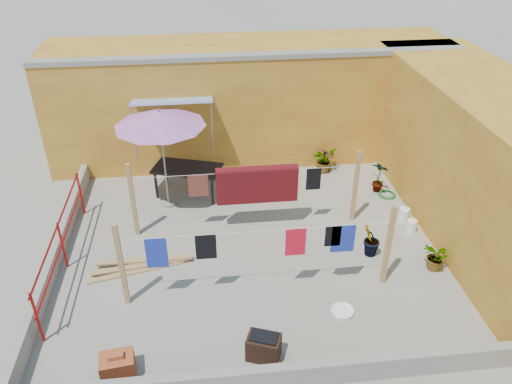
# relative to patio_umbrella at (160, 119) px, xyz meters

# --- Properties ---
(ground) EXTENTS (80.00, 80.00, 0.00)m
(ground) POSITION_rel_patio_umbrella_xyz_m (1.84, -1.98, -2.27)
(ground) COLOR #9E998E
(ground) RESTS_ON ground
(wall_back) EXTENTS (11.00, 3.27, 3.21)m
(wall_back) POSITION_rel_patio_umbrella_xyz_m (2.34, 2.71, -0.66)
(wall_back) COLOR gold
(wall_back) RESTS_ON ground
(wall_right) EXTENTS (2.40, 9.00, 3.20)m
(wall_right) POSITION_rel_patio_umbrella_xyz_m (7.04, -1.98, -0.67)
(wall_right) COLOR gold
(wall_right) RESTS_ON ground
(parapet_front) EXTENTS (8.30, 0.16, 0.44)m
(parapet_front) POSITION_rel_patio_umbrella_xyz_m (1.84, -5.56, -2.05)
(parapet_front) COLOR gray
(parapet_front) RESTS_ON ground
(parapet_left) EXTENTS (0.16, 7.30, 0.44)m
(parapet_left) POSITION_rel_patio_umbrella_xyz_m (-2.24, -1.98, -2.05)
(parapet_left) COLOR gray
(parapet_left) RESTS_ON ground
(red_railing) EXTENTS (0.05, 4.20, 1.10)m
(red_railing) POSITION_rel_patio_umbrella_xyz_m (-2.01, -2.18, -1.55)
(red_railing) COLOR #A61011
(red_railing) RESTS_ON ground
(clothesline_rig) EXTENTS (5.09, 2.35, 1.80)m
(clothesline_rig) POSITION_rel_patio_umbrella_xyz_m (2.03, -1.46, -1.20)
(clothesline_rig) COLOR tan
(clothesline_rig) RESTS_ON ground
(patio_umbrella) EXTENTS (2.77, 2.77, 2.53)m
(patio_umbrella) POSITION_rel_patio_umbrella_xyz_m (0.00, 0.00, 0.00)
(patio_umbrella) COLOR gray
(patio_umbrella) RESTS_ON ground
(outdoor_table) EXTENTS (1.85, 1.32, 0.78)m
(outdoor_table) POSITION_rel_patio_umbrella_xyz_m (0.50, 0.42, -1.57)
(outdoor_table) COLOR black
(outdoor_table) RESTS_ON ground
(brick_stack) EXTENTS (0.58, 0.46, 0.47)m
(brick_stack) POSITION_rel_patio_umbrella_xyz_m (-0.63, -5.05, -2.07)
(brick_stack) COLOR #B34E29
(brick_stack) RESTS_ON ground
(lumber_pile) EXTENTS (2.12, 0.62, 0.13)m
(lumber_pile) POSITION_rel_patio_umbrella_xyz_m (-0.50, -2.41, -2.21)
(lumber_pile) COLOR tan
(lumber_pile) RESTS_ON ground
(brazier) EXTENTS (0.64, 0.53, 0.49)m
(brazier) POSITION_rel_patio_umbrella_xyz_m (1.74, -4.96, -2.03)
(brazier) COLOR black
(brazier) RESTS_ON ground
(white_basin) EXTENTS (0.43, 0.43, 0.08)m
(white_basin) POSITION_rel_patio_umbrella_xyz_m (3.33, -4.12, -2.23)
(white_basin) COLOR white
(white_basin) RESTS_ON ground
(water_jug_a) EXTENTS (0.23, 0.23, 0.36)m
(water_jug_a) POSITION_rel_patio_umbrella_xyz_m (5.54, -1.82, -2.11)
(water_jug_a) COLOR white
(water_jug_a) RESTS_ON ground
(water_jug_b) EXTENTS (0.24, 0.24, 0.38)m
(water_jug_b) POSITION_rel_patio_umbrella_xyz_m (5.54, -1.36, -2.11)
(water_jug_b) COLOR white
(water_jug_b) RESTS_ON ground
(green_hose) EXTENTS (0.46, 0.46, 0.07)m
(green_hose) POSITION_rel_patio_umbrella_xyz_m (5.54, -0.24, -2.24)
(green_hose) COLOR #197227
(green_hose) RESTS_ON ground
(plant_back_a) EXTENTS (0.84, 0.83, 0.70)m
(plant_back_a) POSITION_rel_patio_umbrella_xyz_m (4.20, 1.22, -1.92)
(plant_back_a) COLOR #1B5E1C
(plant_back_a) RESTS_ON ground
(plant_back_b) EXTENTS (0.50, 0.50, 0.68)m
(plant_back_b) POSITION_rel_patio_umbrella_xyz_m (4.24, 1.22, -1.93)
(plant_back_b) COLOR #1B5E1C
(plant_back_b) RESTS_ON ground
(plant_right_a) EXTENTS (0.55, 0.55, 0.88)m
(plant_right_a) POSITION_rel_patio_umbrella_xyz_m (5.35, -0.00, -1.83)
(plant_right_a) COLOR #1B5E1C
(plant_right_a) RESTS_ON ground
(plant_right_b) EXTENTS (0.56, 0.55, 0.79)m
(plant_right_b) POSITION_rel_patio_umbrella_xyz_m (4.33, -2.54, -1.88)
(plant_right_b) COLOR #1B5E1C
(plant_right_b) RESTS_ON ground
(plant_right_c) EXTENTS (0.57, 0.63, 0.61)m
(plant_right_c) POSITION_rel_patio_umbrella_xyz_m (5.54, -3.14, -1.97)
(plant_right_c) COLOR #1B5E1C
(plant_right_c) RESTS_ON ground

